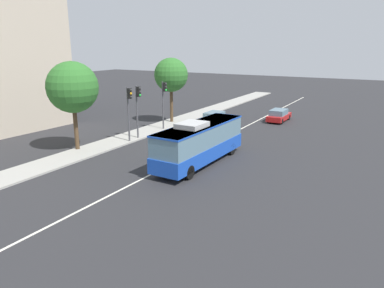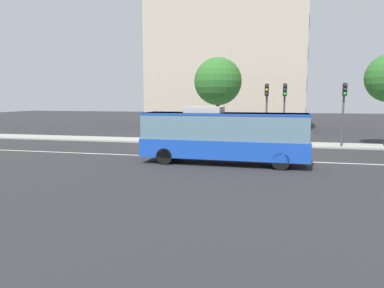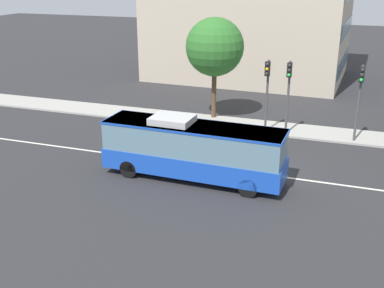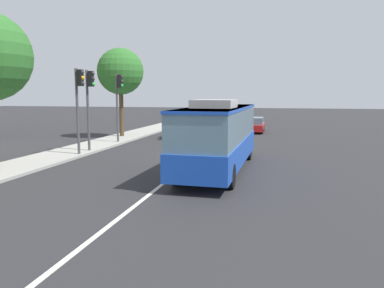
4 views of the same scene
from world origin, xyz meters
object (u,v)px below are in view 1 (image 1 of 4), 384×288
sedan_beige (213,119)px  street_tree_kerbside_left (72,87)px  traffic_light_far_corner (164,97)px  sedan_red (279,115)px  traffic_light_near_corner (129,105)px  transit_bus (200,141)px  street_tree_kerbside_centre (171,75)px  traffic_light_mid_block (138,103)px

sedan_beige → street_tree_kerbside_left: 17.05m
traffic_light_far_corner → street_tree_kerbside_left: size_ratio=0.68×
sedan_red → traffic_light_far_corner: bearing=139.1°
traffic_light_near_corner → traffic_light_far_corner: size_ratio=1.00×
transit_bus → street_tree_kerbside_left: 11.81m
street_tree_kerbside_centre → sedan_red: bearing=-56.8°
traffic_light_near_corner → street_tree_kerbside_left: bearing=-114.7°
sedan_red → traffic_light_far_corner: (-10.67, 9.39, 2.84)m
traffic_light_near_corner → traffic_light_mid_block: same height
traffic_light_far_corner → transit_bus: bearing=-41.7°
sedan_red → sedan_beige: (-5.68, 5.96, 0.00)m
sedan_red → street_tree_kerbside_centre: size_ratio=0.60×
street_tree_kerbside_centre → sedan_beige: bearing=-74.1°
traffic_light_near_corner → street_tree_kerbside_centre: 9.91m
transit_bus → sedan_red: (18.94, -0.54, -1.09)m
transit_bus → street_tree_kerbside_left: (-2.12, 11.02, 3.67)m
traffic_light_near_corner → street_tree_kerbside_left: size_ratio=0.68×
sedan_beige → street_tree_kerbside_centre: street_tree_kerbside_centre is taller
traffic_light_mid_block → street_tree_kerbside_left: 6.55m
transit_bus → traffic_light_near_corner: (2.31, 8.70, 1.75)m
transit_bus → traffic_light_mid_block: traffic_light_mid_block is taller
street_tree_kerbside_left → street_tree_kerbside_centre: street_tree_kerbside_left is taller
transit_bus → traffic_light_mid_block: size_ratio=1.93×
sedan_red → traffic_light_far_corner: 14.50m
traffic_light_mid_block → traffic_light_far_corner: (4.53, 0.06, 0.00)m
sedan_red → street_tree_kerbside_left: street_tree_kerbside_left is taller
sedan_red → traffic_light_near_corner: bearing=151.3°
sedan_red → traffic_light_near_corner: 19.24m
sedan_beige → sedan_red: bearing=133.6°
transit_bus → sedan_beige: size_ratio=2.24×
sedan_red → traffic_light_near_corner: size_ratio=0.87×
sedan_red → street_tree_kerbside_left: 24.49m
traffic_light_far_corner → street_tree_kerbside_left: bearing=-100.5°
traffic_light_mid_block → street_tree_kerbside_centre: size_ratio=0.69×
traffic_light_mid_block → sedan_beige: bearing=69.8°
traffic_light_near_corner → traffic_light_mid_block: bearing=96.6°
transit_bus → traffic_light_far_corner: 12.24m
street_tree_kerbside_left → traffic_light_mid_block: bearing=-20.9°
transit_bus → traffic_light_mid_block: bearing=68.5°
traffic_light_mid_block → street_tree_kerbside_centre: (8.15, 1.47, 2.00)m
street_tree_kerbside_left → street_tree_kerbside_centre: bearing=-3.1°
street_tree_kerbside_left → sedan_beige: bearing=-20.0°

